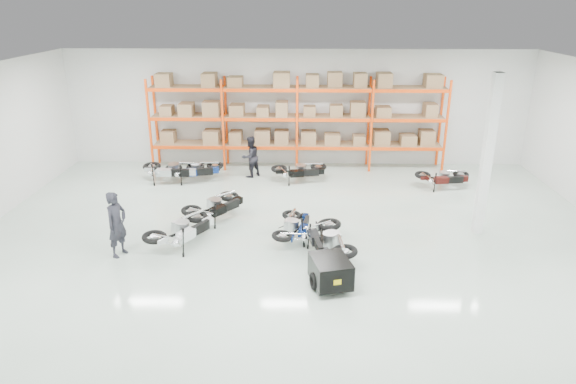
{
  "coord_description": "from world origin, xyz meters",
  "views": [
    {
      "loc": [
        0.14,
        -12.97,
        6.23
      ],
      "look_at": [
        -0.21,
        0.69,
        1.1
      ],
      "focal_mm": 32.0,
      "sensor_mm": 36.0,
      "label": 1
    }
  ],
  "objects_px": {
    "moto_back_d": "(444,174)",
    "moto_touring_right": "(327,234)",
    "person_left": "(117,224)",
    "moto_black_far_left": "(216,202)",
    "person_back": "(250,157)",
    "moto_blue_centre": "(295,223)",
    "moto_silver_left": "(182,225)",
    "trailer": "(330,271)",
    "moto_back_a": "(195,166)",
    "moto_back_b": "(172,166)",
    "moto_back_c": "(300,167)"
  },
  "relations": [
    {
      "from": "moto_back_d",
      "to": "moto_touring_right",
      "type": "bearing_deg",
      "value": 135.57
    },
    {
      "from": "trailer",
      "to": "moto_back_a",
      "type": "height_order",
      "value": "moto_back_a"
    },
    {
      "from": "person_left",
      "to": "person_back",
      "type": "xyz_separation_m",
      "value": [
        2.81,
        6.39,
        -0.1
      ]
    },
    {
      "from": "moto_back_a",
      "to": "trailer",
      "type": "bearing_deg",
      "value": -160.7
    },
    {
      "from": "moto_blue_centre",
      "to": "moto_back_b",
      "type": "relative_size",
      "value": 0.87
    },
    {
      "from": "moto_blue_centre",
      "to": "moto_silver_left",
      "type": "distance_m",
      "value": 3.03
    },
    {
      "from": "moto_black_far_left",
      "to": "moto_touring_right",
      "type": "relative_size",
      "value": 0.93
    },
    {
      "from": "moto_touring_right",
      "to": "trailer",
      "type": "relative_size",
      "value": 1.1
    },
    {
      "from": "trailer",
      "to": "moto_back_b",
      "type": "xyz_separation_m",
      "value": [
        -5.37,
        7.24,
        0.17
      ]
    },
    {
      "from": "person_left",
      "to": "person_back",
      "type": "relative_size",
      "value": 1.13
    },
    {
      "from": "person_left",
      "to": "moto_silver_left",
      "type": "bearing_deg",
      "value": -44.81
    },
    {
      "from": "moto_black_far_left",
      "to": "moto_back_b",
      "type": "distance_m",
      "value": 4.0
    },
    {
      "from": "moto_black_far_left",
      "to": "moto_back_c",
      "type": "distance_m",
      "value": 4.33
    },
    {
      "from": "moto_blue_centre",
      "to": "moto_black_far_left",
      "type": "distance_m",
      "value": 2.76
    },
    {
      "from": "moto_back_b",
      "to": "moto_back_c",
      "type": "xyz_separation_m",
      "value": [
        4.65,
        0.15,
        -0.05
      ]
    },
    {
      "from": "moto_touring_right",
      "to": "person_left",
      "type": "distance_m",
      "value": 5.39
    },
    {
      "from": "moto_back_d",
      "to": "person_back",
      "type": "distance_m",
      "value": 6.98
    },
    {
      "from": "moto_back_c",
      "to": "moto_blue_centre",
      "type": "bearing_deg",
      "value": 167.17
    },
    {
      "from": "trailer",
      "to": "moto_back_d",
      "type": "height_order",
      "value": "moto_back_d"
    },
    {
      "from": "moto_silver_left",
      "to": "trailer",
      "type": "relative_size",
      "value": 1.07
    },
    {
      "from": "person_back",
      "to": "trailer",
      "type": "bearing_deg",
      "value": 64.33
    },
    {
      "from": "trailer",
      "to": "moto_back_d",
      "type": "bearing_deg",
      "value": 43.39
    },
    {
      "from": "person_left",
      "to": "moto_black_far_left",
      "type": "bearing_deg",
      "value": -19.3
    },
    {
      "from": "moto_back_c",
      "to": "person_left",
      "type": "distance_m",
      "value": 7.53
    },
    {
      "from": "moto_blue_centre",
      "to": "moto_touring_right",
      "type": "height_order",
      "value": "moto_touring_right"
    },
    {
      "from": "moto_back_a",
      "to": "person_left",
      "type": "bearing_deg",
      "value": 159.68
    },
    {
      "from": "moto_black_far_left",
      "to": "moto_silver_left",
      "type": "bearing_deg",
      "value": 108.69
    },
    {
      "from": "moto_back_b",
      "to": "person_back",
      "type": "xyz_separation_m",
      "value": [
        2.8,
        0.64,
        0.18
      ]
    },
    {
      "from": "moto_back_c",
      "to": "person_back",
      "type": "bearing_deg",
      "value": 63.94
    },
    {
      "from": "moto_back_b",
      "to": "person_back",
      "type": "height_order",
      "value": "person_back"
    },
    {
      "from": "trailer",
      "to": "moto_silver_left",
      "type": "bearing_deg",
      "value": 137.07
    },
    {
      "from": "moto_back_b",
      "to": "moto_touring_right",
      "type": "bearing_deg",
      "value": -135.12
    },
    {
      "from": "moto_black_far_left",
      "to": "moto_back_a",
      "type": "relative_size",
      "value": 1.01
    },
    {
      "from": "moto_touring_right",
      "to": "moto_back_d",
      "type": "xyz_separation_m",
      "value": [
        4.33,
        5.22,
        -0.09
      ]
    },
    {
      "from": "trailer",
      "to": "moto_back_d",
      "type": "xyz_separation_m",
      "value": [
        4.33,
        6.82,
        0.09
      ]
    },
    {
      "from": "moto_back_c",
      "to": "moto_back_d",
      "type": "distance_m",
      "value": 5.08
    },
    {
      "from": "moto_blue_centre",
      "to": "person_back",
      "type": "bearing_deg",
      "value": -63.17
    },
    {
      "from": "moto_back_a",
      "to": "moto_back_d",
      "type": "height_order",
      "value": "moto_back_a"
    },
    {
      "from": "person_left",
      "to": "person_back",
      "type": "distance_m",
      "value": 6.98
    },
    {
      "from": "moto_silver_left",
      "to": "moto_back_c",
      "type": "height_order",
      "value": "moto_silver_left"
    },
    {
      "from": "moto_back_b",
      "to": "person_back",
      "type": "distance_m",
      "value": 2.88
    },
    {
      "from": "moto_back_a",
      "to": "person_back",
      "type": "height_order",
      "value": "person_back"
    },
    {
      "from": "moto_back_d",
      "to": "trailer",
      "type": "bearing_deg",
      "value": 142.83
    },
    {
      "from": "moto_silver_left",
      "to": "trailer",
      "type": "xyz_separation_m",
      "value": [
        3.85,
        -2.11,
        -0.16
      ]
    },
    {
      "from": "moto_back_a",
      "to": "moto_back_b",
      "type": "distance_m",
      "value": 0.82
    },
    {
      "from": "moto_back_c",
      "to": "person_back",
      "type": "distance_m",
      "value": 1.92
    },
    {
      "from": "moto_back_b",
      "to": "moto_blue_centre",
      "type": "bearing_deg",
      "value": -135.17
    },
    {
      "from": "moto_back_a",
      "to": "moto_touring_right",
      "type": "bearing_deg",
      "value": -154.14
    },
    {
      "from": "moto_black_far_left",
      "to": "moto_back_b",
      "type": "bearing_deg",
      "value": -19.42
    },
    {
      "from": "moto_silver_left",
      "to": "moto_black_far_left",
      "type": "xyz_separation_m",
      "value": [
        0.62,
        1.75,
        -0.03
      ]
    }
  ]
}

